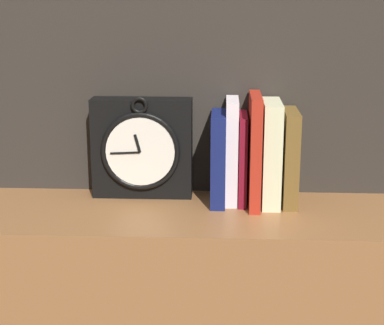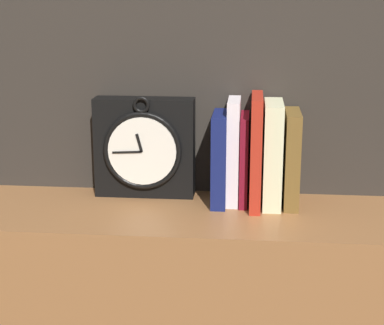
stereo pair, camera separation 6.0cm
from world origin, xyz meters
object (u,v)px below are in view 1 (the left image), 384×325
book_slot3_red (255,150)px  book_slot5_brown (290,157)px  book_slot1_white (232,151)px  book_slot2_maroon (242,158)px  clock (142,148)px  book_slot0_navy (218,158)px  book_slot4_cream (271,153)px

book_slot3_red → book_slot5_brown: 0.08m
book_slot1_white → book_slot2_maroon: bearing=-7.1°
clock → book_slot5_brown: 0.33m
book_slot2_maroon → book_slot3_red: book_slot3_red is taller
book_slot0_navy → book_slot4_cream: (0.12, -0.00, 0.01)m
book_slot5_brown → book_slot2_maroon: bearing=177.1°
book_slot0_navy → book_slot4_cream: size_ratio=0.88×
book_slot0_navy → book_slot4_cream: bearing=-0.8°
book_slot4_cream → book_slot0_navy: bearing=179.2°
book_slot1_white → book_slot4_cream: bearing=-7.3°
clock → book_slot2_maroon: bearing=-6.5°
book_slot1_white → book_slot3_red: bearing=-21.7°
book_slot2_maroon → book_slot5_brown: book_slot5_brown is taller
clock → book_slot1_white: bearing=-6.4°
book_slot0_navy → book_slot3_red: size_ratio=0.83×
clock → book_slot5_brown: bearing=-5.3°
book_slot0_navy → clock: bearing=169.5°
book_slot0_navy → book_slot3_red: (0.08, -0.01, 0.02)m
book_slot3_red → book_slot4_cream: bearing=13.6°
book_slot0_navy → book_slot1_white: 0.03m
book_slot5_brown → book_slot4_cream: bearing=-176.1°
book_slot2_maroon → book_slot5_brown: (0.10, -0.01, 0.01)m
clock → book_slot1_white: clock is taller
book_slot5_brown → book_slot1_white: bearing=176.3°
clock → book_slot2_maroon: clock is taller
book_slot0_navy → book_slot5_brown: 0.16m
book_slot0_navy → book_slot3_red: bearing=-7.5°
book_slot1_white → book_slot3_red: size_ratio=0.95×
clock → book_slot4_cream: (0.29, -0.03, 0.00)m
book_slot4_cream → book_slot3_red: bearing=-166.4°
book_slot1_white → book_slot5_brown: (0.13, -0.01, -0.01)m
book_slot2_maroon → book_slot5_brown: 0.10m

